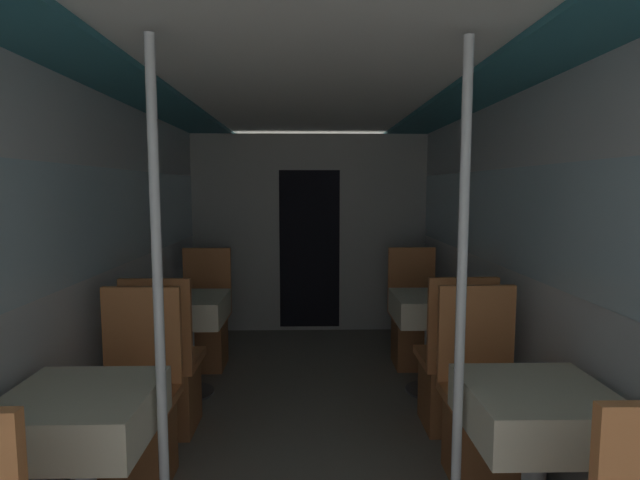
# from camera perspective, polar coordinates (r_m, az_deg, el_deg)

# --- Properties ---
(wall_left) EXTENTS (0.05, 6.58, 2.10)m
(wall_left) POSITION_cam_1_polar(r_m,az_deg,el_deg) (3.19, -24.54, -2.58)
(wall_left) COLOR silver
(wall_left) RESTS_ON ground_plane
(wall_right) EXTENTS (0.05, 6.58, 2.10)m
(wall_right) POSITION_cam_1_polar(r_m,az_deg,el_deg) (3.20, 22.22, -2.47)
(wall_right) COLOR silver
(wall_right) RESTS_ON ground_plane
(ceiling_panel) EXTENTS (2.54, 6.58, 0.07)m
(ceiling_panel) POSITION_cam_1_polar(r_m,az_deg,el_deg) (2.96, -1.18, 17.80)
(ceiling_panel) COLOR white
(ceiling_panel) RESTS_ON wall_left
(bulkhead_far) EXTENTS (2.49, 0.09, 2.10)m
(bulkhead_far) POSITION_cam_1_polar(r_m,az_deg,el_deg) (5.35, -1.21, 0.70)
(bulkhead_far) COLOR #A8A8A3
(bulkhead_far) RESTS_ON ground_plane
(dining_table_left_0) EXTENTS (0.56, 0.56, 0.74)m
(dining_table_left_0) POSITION_cam_1_polar(r_m,az_deg,el_deg) (2.30, -25.65, -18.39)
(dining_table_left_0) COLOR #4C4C51
(dining_table_left_0) RESTS_ON ground_plane
(chair_left_far_0) EXTENTS (0.42, 0.42, 1.01)m
(chair_left_far_0) POSITION_cam_1_polar(r_m,az_deg,el_deg) (2.91, -20.40, -19.38)
(chair_left_far_0) COLOR #9C5B31
(chair_left_far_0) RESTS_ON ground_plane
(support_pole_left_0) EXTENTS (0.04, 0.04, 2.10)m
(support_pole_left_0) POSITION_cam_1_polar(r_m,az_deg,el_deg) (2.05, -17.94, -8.08)
(support_pole_left_0) COLOR silver
(support_pole_left_0) RESTS_ON ground_plane
(dining_table_left_1) EXTENTS (0.56, 0.56, 0.74)m
(dining_table_left_1) POSITION_cam_1_polar(r_m,az_deg,el_deg) (3.85, -14.94, -8.14)
(dining_table_left_1) COLOR #4C4C51
(dining_table_left_1) RESTS_ON ground_plane
(chair_left_near_1) EXTENTS (0.42, 0.42, 1.01)m
(chair_left_near_1) POSITION_cam_1_polar(r_m,az_deg,el_deg) (3.41, -17.17, -15.44)
(chair_left_near_1) COLOR #9C5B31
(chair_left_near_1) RESTS_ON ground_plane
(chair_left_far_1) EXTENTS (0.42, 0.42, 1.01)m
(chair_left_far_1) POSITION_cam_1_polar(r_m,az_deg,el_deg) (4.47, -13.07, -10.12)
(chair_left_far_1) COLOR #9C5B31
(chair_left_far_1) RESTS_ON ground_plane
(dining_table_right_0) EXTENTS (0.56, 0.56, 0.74)m
(dining_table_right_0) POSITION_cam_1_polar(r_m,az_deg,el_deg) (2.30, 23.49, -18.24)
(dining_table_right_0) COLOR #4C4C51
(dining_table_right_0) RESTS_ON ground_plane
(chair_right_far_0) EXTENTS (0.42, 0.42, 1.01)m
(chair_right_far_0) POSITION_cam_1_polar(r_m,az_deg,el_deg) (2.91, 18.19, -19.27)
(chair_right_far_0) COLOR #9C5B31
(chair_right_far_0) RESTS_ON ground_plane
(support_pole_right_0) EXTENTS (0.04, 0.04, 2.10)m
(support_pole_right_0) POSITION_cam_1_polar(r_m,az_deg,el_deg) (2.05, 15.79, -7.99)
(support_pole_right_0) COLOR silver
(support_pole_right_0) RESTS_ON ground_plane
(dining_table_right_1) EXTENTS (0.56, 0.56, 0.74)m
(dining_table_right_1) POSITION_cam_1_polar(r_m,az_deg,el_deg) (3.85, 12.62, -8.07)
(dining_table_right_1) COLOR #4C4C51
(dining_table_right_1) RESTS_ON ground_plane
(chair_right_near_1) EXTENTS (0.42, 0.42, 1.01)m
(chair_right_near_1) POSITION_cam_1_polar(r_m,az_deg,el_deg) (3.41, 14.92, -15.35)
(chair_right_near_1) COLOR #9C5B31
(chair_right_near_1) RESTS_ON ground_plane
(chair_right_far_1) EXTENTS (0.42, 0.42, 1.01)m
(chair_right_far_1) POSITION_cam_1_polar(r_m,az_deg,el_deg) (4.47, 10.73, -10.06)
(chair_right_far_1) COLOR #9C5B31
(chair_right_far_1) RESTS_ON ground_plane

